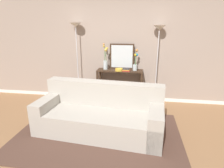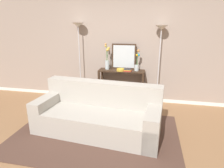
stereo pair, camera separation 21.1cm
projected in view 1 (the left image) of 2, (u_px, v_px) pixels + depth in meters
The scene contains 13 objects.
ground_plane at pixel (102, 143), 3.25m from camera, with size 16.00×16.00×0.02m, color #936B47.
back_wall at pixel (118, 48), 4.84m from camera, with size 12.00×0.15×2.70m.
area_rug at pixel (98, 134), 3.48m from camera, with size 2.93×2.00×0.01m.
couch at pixel (100, 115), 3.54m from camera, with size 2.33×1.13×0.88m.
console_table at pixel (120, 81), 4.77m from camera, with size 1.12×0.35×0.85m.
floor_lamp_left at pixel (76, 41), 4.68m from camera, with size 0.28×0.28×1.96m.
floor_lamp_right at pixel (158, 44), 4.41m from camera, with size 0.28×0.28×1.90m.
wall_mirror at pixel (122, 56), 4.73m from camera, with size 0.59×0.02×0.62m.
vase_tall_flowers at pixel (105, 60), 4.70m from camera, with size 0.13×0.12×0.64m.
vase_short_flowers at pixel (135, 63), 4.59m from camera, with size 0.12×0.12×0.51m.
fruit_bowl at pixel (119, 70), 4.58m from camera, with size 0.18×0.18×0.06m.
book_stack at pixel (126, 70), 4.59m from camera, with size 0.23×0.16×0.06m.
book_row_under_console at pixel (111, 100), 4.96m from camera, with size 0.45×0.16×0.12m.
Camera 1 is at (0.59, -2.75, 1.91)m, focal length 30.78 mm.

